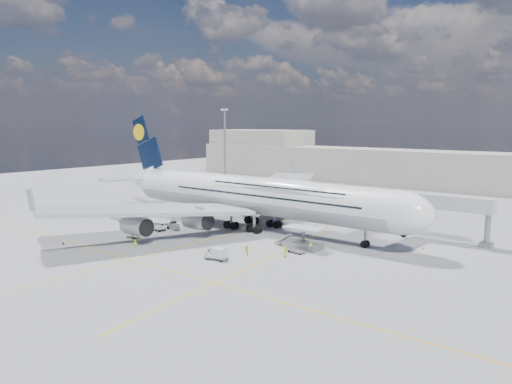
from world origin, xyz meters
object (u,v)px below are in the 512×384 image
Objects in this scene: catering_truck_outer at (307,195)px; cone_wing_right_inner at (143,230)px; dolly_row_b at (133,236)px; dolly_row_c at (161,223)px; cone_tail at (147,202)px; light_mast at (225,149)px; crew_nose at (311,247)px; catering_truck_inner at (237,205)px; crew_loader at (246,251)px; dolly_nose_far at (296,251)px; dolly_row_a at (158,228)px; crew_van at (285,252)px; dolly_back at (125,220)px; cone_nose at (423,248)px; crew_wing at (133,234)px; crew_tug at (135,244)px; service_van at (213,252)px; cargo_loader at (302,241)px; cone_wing_right_outer at (63,243)px; airliner at (254,195)px; baggage_tug at (173,226)px; cone_wing_left_inner at (248,214)px; cone_wing_left_outer at (291,202)px; dolly_nose_near at (218,253)px.

cone_wing_right_inner is at bearing -95.37° from catering_truck_outer.
dolly_row_b is at bearing -91.80° from catering_truck_outer.
cone_tail is at bearing 138.46° from dolly_row_c.
light_mast is at bearing 116.21° from cone_wing_right_inner.
light_mast is at bearing 110.33° from crew_nose.
crew_loader is at bearing -44.23° from catering_truck_inner.
crew_nose reaches higher than dolly_nose_far.
light_mast reaches higher than catering_truck_outer.
crew_van is at bearing 7.82° from dolly_row_a.
dolly_back is 7.35× the size of cone_nose.
crew_wing reaches higher than dolly_row_c.
dolly_nose_far is at bearing -59.09° from catering_truck_outer.
cone_tail is at bearing 123.23° from crew_tug.
crew_van is at bearing 2.51° from service_van.
cone_wing_right_outer is (-33.84, -24.51, -0.97)m from cargo_loader.
cone_wing_right_inner is at bearing -134.05° from airliner.
catering_truck_outer is 3.48× the size of crew_van.
dolly_nose_far is at bearing 31.37° from cone_wing_right_outer.
baggage_tug is 1.62× the size of crew_van.
crew_loader is 59.49m from cone_tail.
catering_truck_inner is 4.02× the size of crew_van.
airliner is at bearing 49.72° from dolly_row_b.
crew_nose is at bearing 32.25° from cone_wing_right_outer.
cargo_loader is 1.42× the size of catering_truck_outer.
service_van reaches higher than cone_wing_left_inner.
airliner is 26.19× the size of dolly_row_c.
cone_wing_left_outer is (-0.92, 42.16, -0.42)m from baggage_tug.
crew_loader is 27.94m from cone_wing_right_inner.
crew_van is (29.56, -2.51, 0.14)m from baggage_tug.
cargo_loader is at bearing -36.54° from light_mast.
dolly_row_b is at bearing -120.43° from airliner.
cone_wing_left_outer is 62.91m from cone_wing_right_outer.
crew_van is (29.79, 7.07, 0.57)m from dolly_row_b.
light_mast is 14.78× the size of crew_loader.
light_mast is at bearing 108.34° from dolly_row_c.
dolly_row_c is at bearing -163.63° from cone_nose.
crew_van reaches higher than dolly_nose_far.
catering_truck_outer is 26.37m from cone_wing_left_inner.
service_van is 10.14× the size of cone_nose.
light_mast is at bearing 157.86° from cone_nose.
airliner reaches higher than dolly_row_c.
baggage_tug is at bearing -95.17° from cone_wing_left_inner.
cone_wing_left_outer reaches higher than cone_wing_right_inner.
cone_wing_right_outer is (-5.18, -11.02, -0.01)m from dolly_row_b.
cone_wing_left_outer is (27.47, -3.86, -12.90)m from light_mast.
cone_wing_right_inner is at bearing 113.43° from dolly_row_b.
dolly_back is (-25.87, -12.33, -6.50)m from airliner.
crew_tug is (5.81, -61.46, -0.89)m from catering_truck_outer.
dolly_row_b is 0.90× the size of dolly_nose_near.
light_mast is at bearing 126.66° from dolly_row_a.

